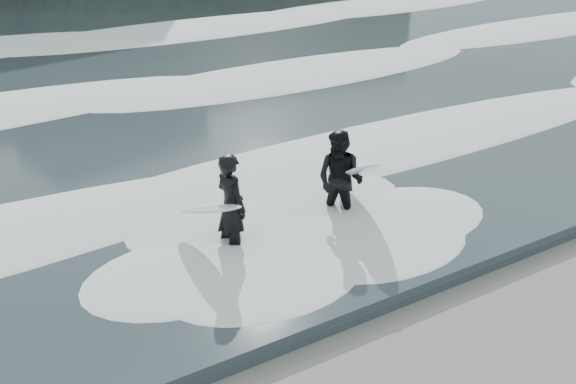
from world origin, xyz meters
name	(u,v)px	position (x,y,z in m)	size (l,w,h in m)	color
sea	(15,31)	(0.00, 29.00, 0.15)	(90.00, 52.00, 0.30)	#2C393E
foam_near	(245,163)	(0.00, 9.00, 0.40)	(60.00, 3.20, 0.20)	white
foam_mid	(127,92)	(0.00, 16.00, 0.42)	(60.00, 4.00, 0.24)	white
foam_far	(40,40)	(0.00, 25.00, 0.45)	(60.00, 4.80, 0.30)	white
surfer_left	(229,207)	(-2.06, 6.00, 0.99)	(1.02, 1.87, 1.97)	black
surfer_right	(342,179)	(0.36, 5.90, 0.99)	(1.65, 2.14, 1.96)	black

